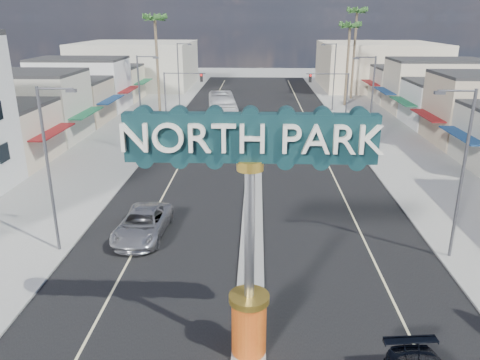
# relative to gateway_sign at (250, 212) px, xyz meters

# --- Properties ---
(ground) EXTENTS (160.00, 160.00, 0.00)m
(ground) POSITION_rel_gateway_sign_xyz_m (0.00, 28.02, -5.93)
(ground) COLOR gray
(ground) RESTS_ON ground
(road) EXTENTS (20.00, 120.00, 0.01)m
(road) POSITION_rel_gateway_sign_xyz_m (0.00, 28.02, -5.92)
(road) COLOR black
(road) RESTS_ON ground
(median_island) EXTENTS (1.30, 30.00, 0.16)m
(median_island) POSITION_rel_gateway_sign_xyz_m (0.00, 12.02, -5.85)
(median_island) COLOR gray
(median_island) RESTS_ON ground
(sidewalk_left) EXTENTS (8.00, 120.00, 0.12)m
(sidewalk_left) POSITION_rel_gateway_sign_xyz_m (-14.00, 28.02, -5.87)
(sidewalk_left) COLOR gray
(sidewalk_left) RESTS_ON ground
(sidewalk_right) EXTENTS (8.00, 120.00, 0.12)m
(sidewalk_right) POSITION_rel_gateway_sign_xyz_m (14.00, 28.02, -5.87)
(sidewalk_right) COLOR gray
(sidewalk_right) RESTS_ON ground
(storefront_row_left) EXTENTS (12.00, 42.00, 6.00)m
(storefront_row_left) POSITION_rel_gateway_sign_xyz_m (-24.00, 41.02, -2.93)
(storefront_row_left) COLOR beige
(storefront_row_left) RESTS_ON ground
(storefront_row_right) EXTENTS (12.00, 42.00, 6.00)m
(storefront_row_right) POSITION_rel_gateway_sign_xyz_m (24.00, 41.02, -2.93)
(storefront_row_right) COLOR #B7B29E
(storefront_row_right) RESTS_ON ground
(backdrop_far_left) EXTENTS (20.00, 20.00, 8.00)m
(backdrop_far_left) POSITION_rel_gateway_sign_xyz_m (-22.00, 73.02, -1.93)
(backdrop_far_left) COLOR #B7B29E
(backdrop_far_left) RESTS_ON ground
(backdrop_far_right) EXTENTS (20.00, 20.00, 8.00)m
(backdrop_far_right) POSITION_rel_gateway_sign_xyz_m (22.00, 73.02, -1.93)
(backdrop_far_right) COLOR beige
(backdrop_far_right) RESTS_ON ground
(gateway_sign) EXTENTS (8.20, 1.50, 9.15)m
(gateway_sign) POSITION_rel_gateway_sign_xyz_m (0.00, 0.00, 0.00)
(gateway_sign) COLOR red
(gateway_sign) RESTS_ON median_island
(traffic_signal_left) EXTENTS (5.09, 0.45, 6.00)m
(traffic_signal_left) POSITION_rel_gateway_sign_xyz_m (-9.18, 42.02, -1.65)
(traffic_signal_left) COLOR #47474C
(traffic_signal_left) RESTS_ON ground
(traffic_signal_right) EXTENTS (5.09, 0.45, 6.00)m
(traffic_signal_right) POSITION_rel_gateway_sign_xyz_m (9.18, 42.02, -1.65)
(traffic_signal_right) COLOR #47474C
(traffic_signal_right) RESTS_ON ground
(streetlight_l_near) EXTENTS (2.03, 0.22, 9.00)m
(streetlight_l_near) POSITION_rel_gateway_sign_xyz_m (-10.43, 8.02, -0.86)
(streetlight_l_near) COLOR #47474C
(streetlight_l_near) RESTS_ON ground
(streetlight_l_mid) EXTENTS (2.03, 0.22, 9.00)m
(streetlight_l_mid) POSITION_rel_gateway_sign_xyz_m (-10.43, 28.02, -0.86)
(streetlight_l_mid) COLOR #47474C
(streetlight_l_mid) RESTS_ON ground
(streetlight_l_far) EXTENTS (2.03, 0.22, 9.00)m
(streetlight_l_far) POSITION_rel_gateway_sign_xyz_m (-10.43, 50.02, -0.86)
(streetlight_l_far) COLOR #47474C
(streetlight_l_far) RESTS_ON ground
(streetlight_r_near) EXTENTS (2.03, 0.22, 9.00)m
(streetlight_r_near) POSITION_rel_gateway_sign_xyz_m (10.43, 8.02, -0.86)
(streetlight_r_near) COLOR #47474C
(streetlight_r_near) RESTS_ON ground
(streetlight_r_mid) EXTENTS (2.03, 0.22, 9.00)m
(streetlight_r_mid) POSITION_rel_gateway_sign_xyz_m (10.43, 28.02, -0.86)
(streetlight_r_mid) COLOR #47474C
(streetlight_r_mid) RESTS_ON ground
(streetlight_r_far) EXTENTS (2.03, 0.22, 9.00)m
(streetlight_r_far) POSITION_rel_gateway_sign_xyz_m (10.43, 50.02, -0.86)
(streetlight_r_far) COLOR #47474C
(streetlight_r_far) RESTS_ON ground
(palm_left_far) EXTENTS (2.60, 2.60, 13.10)m
(palm_left_far) POSITION_rel_gateway_sign_xyz_m (-13.00, 48.02, 5.57)
(palm_left_far) COLOR brown
(palm_left_far) RESTS_ON ground
(palm_right_mid) EXTENTS (2.60, 2.60, 12.10)m
(palm_right_mid) POSITION_rel_gateway_sign_xyz_m (13.00, 54.02, 4.67)
(palm_right_mid) COLOR brown
(palm_right_mid) RESTS_ON ground
(palm_right_far) EXTENTS (2.60, 2.60, 14.10)m
(palm_right_far) POSITION_rel_gateway_sign_xyz_m (15.00, 60.02, 6.46)
(palm_right_far) COLOR brown
(palm_right_far) RESTS_ON ground
(suv_left) EXTENTS (2.87, 5.81, 1.58)m
(suv_left) POSITION_rel_gateway_sign_xyz_m (-6.38, 10.00, -5.14)
(suv_left) COLOR #9F9FA3
(suv_left) RESTS_ON ground
(car_parked_right) EXTENTS (1.82, 4.36, 1.40)m
(car_parked_right) POSITION_rel_gateway_sign_xyz_m (7.45, 26.84, -5.23)
(car_parked_right) COLOR silver
(car_parked_right) RESTS_ON ground
(city_bus) EXTENTS (4.36, 12.99, 3.55)m
(city_bus) POSITION_rel_gateway_sign_xyz_m (-3.87, 39.74, -4.15)
(city_bus) COLOR silver
(city_bus) RESTS_ON ground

